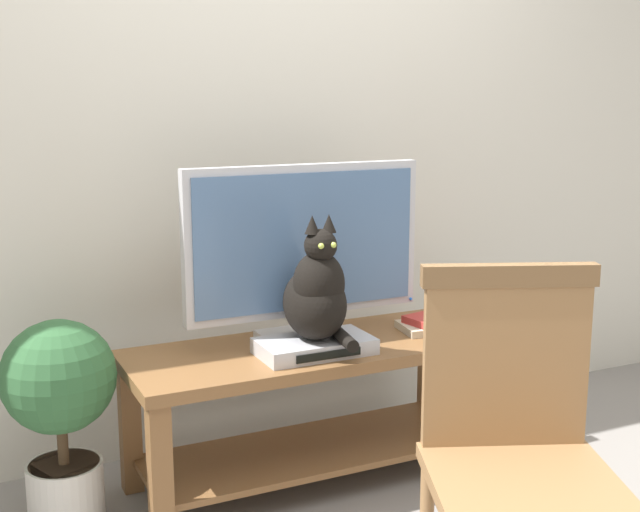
{
  "coord_description": "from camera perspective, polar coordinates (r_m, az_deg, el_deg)",
  "views": [
    {
      "loc": [
        -1.25,
        -2.1,
        1.44
      ],
      "look_at": [
        -0.01,
        0.49,
        0.87
      ],
      "focal_mm": 46.51,
      "sensor_mm": 36.0,
      "label": 1
    }
  ],
  "objects": [
    {
      "name": "book_stack",
      "position": [
        3.26,
        7.74,
        -4.63
      ],
      "size": [
        0.26,
        0.21,
        0.06
      ],
      "color": "beige",
      "rests_on": "tv_stand"
    },
    {
      "name": "media_box",
      "position": [
        2.95,
        -0.36,
        -6.22
      ],
      "size": [
        0.41,
        0.23,
        0.06
      ],
      "color": "#BCBCC1",
      "rests_on": "tv_stand"
    },
    {
      "name": "tv",
      "position": [
        3.05,
        -1.08,
        0.63
      ],
      "size": [
        0.92,
        0.2,
        0.66
      ],
      "color": "#B7B7BC",
      "rests_on": "tv_stand"
    },
    {
      "name": "back_wall",
      "position": [
        3.42,
        -4.15,
        10.51
      ],
      "size": [
        7.0,
        0.12,
        2.8
      ],
      "primitive_type": "cube",
      "color": "beige",
      "rests_on": "ground"
    },
    {
      "name": "potted_plant",
      "position": [
        2.91,
        -17.45,
        -9.58
      ],
      "size": [
        0.38,
        0.38,
        0.71
      ],
      "color": "beige",
      "rests_on": "ground"
    },
    {
      "name": "tv_stand",
      "position": [
        3.11,
        -0.4,
        -9.02
      ],
      "size": [
        1.38,
        0.52,
        0.53
      ],
      "color": "brown",
      "rests_on": "ground"
    },
    {
      "name": "cat",
      "position": [
        2.89,
        -0.22,
        -2.62
      ],
      "size": [
        0.21,
        0.35,
        0.45
      ],
      "color": "black",
      "rests_on": "media_box"
    },
    {
      "name": "wooden_chair",
      "position": [
        2.28,
        13.35,
        -11.73
      ],
      "size": [
        0.62,
        0.62,
        0.99
      ],
      "color": "olive",
      "rests_on": "ground"
    }
  ]
}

